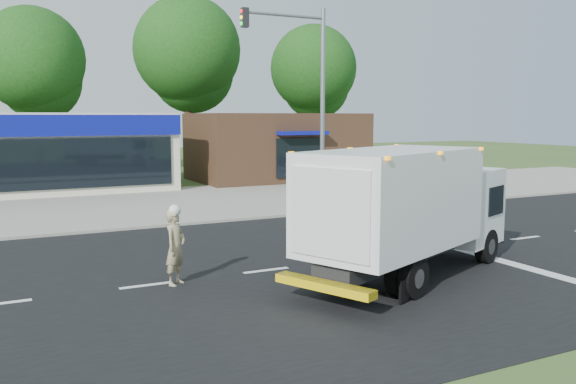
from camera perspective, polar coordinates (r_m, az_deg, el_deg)
name	(u,v)px	position (r m, az deg, el deg)	size (l,w,h in m)	color
ground	(366,258)	(16.74, 7.35, -6.18)	(120.00, 120.00, 0.00)	#385123
road_asphalt	(366,258)	(16.74, 7.35, -6.16)	(60.00, 14.00, 0.02)	black
sidewalk	(248,213)	(23.82, -3.81, -2.02)	(60.00, 2.40, 0.12)	gray
parking_apron	(200,197)	(29.20, -8.28, -0.49)	(60.00, 9.00, 0.02)	gray
lane_markings	(439,263)	(16.50, 13.92, -6.46)	(55.20, 7.00, 0.01)	silver
ems_box_truck	(408,204)	(14.61, 11.17, -1.07)	(7.27, 4.73, 3.10)	black
emergency_worker	(175,246)	(14.10, -10.49, -4.96)	(0.75, 0.74, 1.85)	tan
brown_storefront	(277,146)	(37.19, -1.03, 4.28)	(10.00, 6.70, 4.00)	#382316
traffic_signal_pole	(308,88)	(24.03, 1.91, 9.71)	(3.51, 0.25, 8.00)	gray
background_trees	(116,62)	(42.59, -15.81, 11.62)	(36.77, 7.39, 12.10)	#332114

